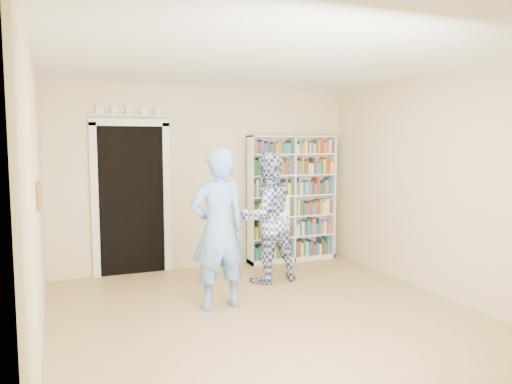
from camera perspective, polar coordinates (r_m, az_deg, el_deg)
floor at (r=5.45m, az=2.03°, el=-14.49°), size 5.00×5.00×0.00m
ceiling at (r=5.17m, az=2.14°, el=14.81°), size 5.00×5.00×0.00m
wall_back at (r=7.48m, az=-5.73°, el=1.66°), size 4.50×0.00×4.50m
wall_left at (r=4.70m, az=-23.85°, el=-1.30°), size 0.00×5.00×5.00m
wall_right at (r=6.39m, az=20.85°, el=0.59°), size 0.00×5.00×5.00m
bookshelf at (r=7.86m, az=4.11°, el=-0.70°), size 1.44×0.27×1.98m
doorway at (r=7.25m, az=-14.05°, el=0.03°), size 1.10×0.08×2.43m
wall_art at (r=4.89m, az=-23.56°, el=-0.43°), size 0.03×0.25×0.25m
man_blue at (r=5.63m, az=-4.33°, el=-4.28°), size 0.69×0.49×1.81m
man_plaid at (r=6.70m, az=1.26°, el=-2.92°), size 0.91×0.75×1.74m
paper_sheet at (r=6.57m, az=3.27°, el=-1.74°), size 0.20×0.10×0.30m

